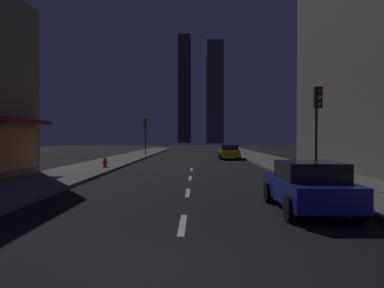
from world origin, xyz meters
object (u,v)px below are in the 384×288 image
Objects in this scene: car_parked_far at (229,152)px; traffic_light_far_left at (145,129)px; fire_hydrant_far_left at (105,163)px; traffic_light_near_right at (317,113)px; car_parked_near at (308,186)px; street_lamp_right at (379,32)px.

car_parked_far is 1.01× the size of traffic_light_far_left.
traffic_light_near_right reaches higher than fire_hydrant_far_left.
fire_hydrant_far_left is 16.85m from traffic_light_far_left.
car_parked_far is (0.00, 26.10, 0.00)m from car_parked_near.
fire_hydrant_far_left is (-9.50, -12.08, -0.29)m from car_parked_far.
traffic_light_near_right is at bearing -38.33° from fire_hydrant_far_left.
car_parked_far is 10.46m from traffic_light_far_left.
fire_hydrant_far_left is at bearing -91.38° from traffic_light_far_left.
traffic_light_near_right is 5.80m from street_lamp_right.
car_parked_far is 0.64× the size of street_lamp_right.
street_lamp_right is (1.78, -0.47, 4.33)m from car_parked_near.
traffic_light_far_left reaches higher than car_parked_near.
car_parked_near is 0.64× the size of street_lamp_right.
street_lamp_right is at bearing -52.11° from fire_hydrant_far_left.
street_lamp_right reaches higher than traffic_light_far_left.
car_parked_near is at bearing -90.00° from car_parked_far.
fire_hydrant_far_left is 0.16× the size of traffic_light_near_right.
street_lamp_right is (1.78, -26.57, 4.33)m from car_parked_far.
car_parked_near is 16.94m from fire_hydrant_far_left.
car_parked_near is 4.70m from street_lamp_right.
car_parked_far is 15.37m from fire_hydrant_far_left.
street_lamp_right is (11.28, -14.50, 4.61)m from fire_hydrant_far_left.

